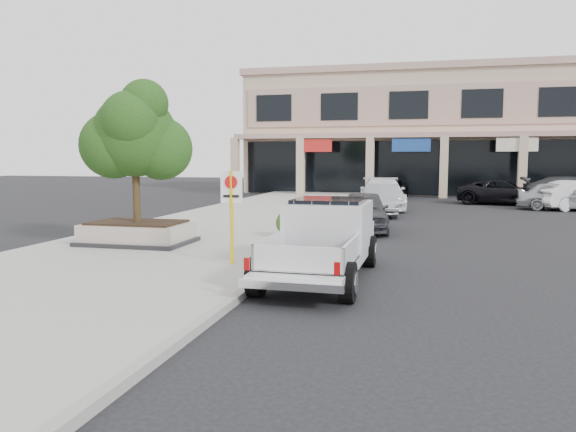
% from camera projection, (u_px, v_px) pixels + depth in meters
% --- Properties ---
extents(ground, '(120.00, 120.00, 0.00)m').
position_uv_depth(ground, '(338.00, 277.00, 13.01)').
color(ground, black).
rests_on(ground, ground).
extents(sidewalk, '(8.00, 52.00, 0.15)m').
position_uv_depth(sidewalk, '(212.00, 233.00, 20.11)').
color(sidewalk, gray).
rests_on(sidewalk, ground).
extents(curb, '(0.20, 52.00, 0.15)m').
position_uv_depth(curb, '(320.00, 236.00, 19.16)').
color(curb, gray).
rests_on(curb, ground).
extents(strip_mall, '(40.55, 12.43, 9.50)m').
position_uv_depth(strip_mall, '(509.00, 131.00, 43.33)').
color(strip_mall, tan).
rests_on(strip_mall, ground).
extents(planter, '(3.20, 2.20, 0.68)m').
position_uv_depth(planter, '(138.00, 233.00, 17.10)').
color(planter, black).
rests_on(planter, sidewalk).
extents(planter_tree, '(2.90, 2.55, 4.00)m').
position_uv_depth(planter_tree, '(141.00, 136.00, 16.91)').
color(planter_tree, '#302412').
rests_on(planter_tree, planter).
extents(no_parking_sign, '(0.55, 0.09, 2.30)m').
position_uv_depth(no_parking_sign, '(232.00, 204.00, 13.68)').
color(no_parking_sign, '#E1BD0B').
rests_on(no_parking_sign, sidewalk).
extents(hedge, '(1.10, 0.99, 0.93)m').
position_uv_depth(hedge, '(292.00, 223.00, 18.44)').
color(hedge, '#1E4012').
rests_on(hedge, sidewalk).
extents(pickup_truck, '(2.17, 5.70, 1.79)m').
position_uv_depth(pickup_truck, '(321.00, 241.00, 12.68)').
color(pickup_truck, silver).
rests_on(pickup_truck, ground).
extents(curb_car_a, '(2.29, 4.59, 1.50)m').
position_uv_depth(curb_car_a, '(364.00, 211.00, 21.14)').
color(curb_car_a, '#333538').
rests_on(curb_car_a, ground).
extents(curb_car_b, '(1.86, 4.54, 1.47)m').
position_uv_depth(curb_car_b, '(382.00, 200.00, 26.88)').
color(curb_car_b, '#919498').
rests_on(curb_car_b, ground).
extents(curb_car_c, '(2.97, 5.96, 1.66)m').
position_uv_depth(curb_car_c, '(382.00, 193.00, 30.10)').
color(curb_car_c, silver).
rests_on(curb_car_c, ground).
extents(curb_car_d, '(2.57, 5.01, 1.35)m').
position_uv_depth(curb_car_d, '(388.00, 189.00, 37.46)').
color(curb_car_d, black).
rests_on(curb_car_d, ground).
extents(lot_car_a, '(4.64, 2.38, 1.51)m').
position_uv_depth(lot_car_a, '(562.00, 196.00, 29.29)').
color(lot_car_a, '#A7AAAF').
rests_on(lot_car_a, ground).
extents(lot_car_c, '(5.88, 2.66, 1.67)m').
position_uv_depth(lot_car_c, '(575.00, 191.00, 32.14)').
color(lot_car_c, '#2A2D2E').
rests_on(lot_car_c, ground).
extents(lot_car_d, '(5.58, 3.27, 1.46)m').
position_uv_depth(lot_car_d, '(503.00, 192.00, 32.89)').
color(lot_car_d, black).
rests_on(lot_car_d, ground).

